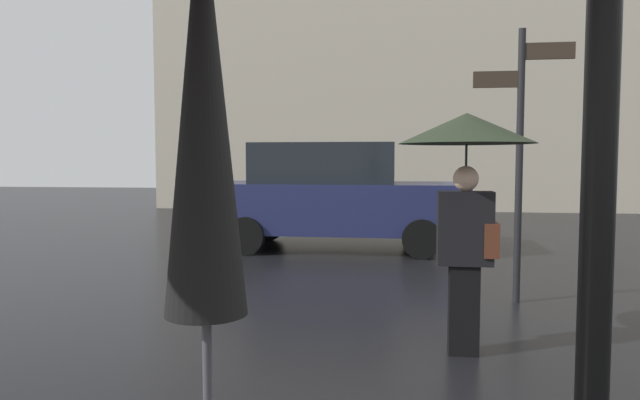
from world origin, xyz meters
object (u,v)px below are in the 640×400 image
Objects in this scene: pedestrian_with_umbrella at (467,158)px; parked_car_left at (334,195)px; folded_patio_umbrella_near at (204,129)px; street_signpost at (520,139)px.

pedestrian_with_umbrella is 0.44× the size of parked_car_left.
pedestrian_with_umbrella is at bearing 65.46° from folded_patio_umbrella_near.
folded_patio_umbrella_near reaches higher than pedestrian_with_umbrella.
folded_patio_umbrella_near is 0.86× the size of street_signpost.
street_signpost is at bearing -43.55° from parked_car_left.
parked_car_left is at bearing 123.99° from street_signpost.
street_signpost is (2.50, -3.71, 0.88)m from parked_car_left.
parked_car_left is 1.49× the size of street_signpost.
parked_car_left is at bearing -141.38° from pedestrian_with_umbrella.
folded_patio_umbrella_near is 0.58× the size of parked_car_left.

